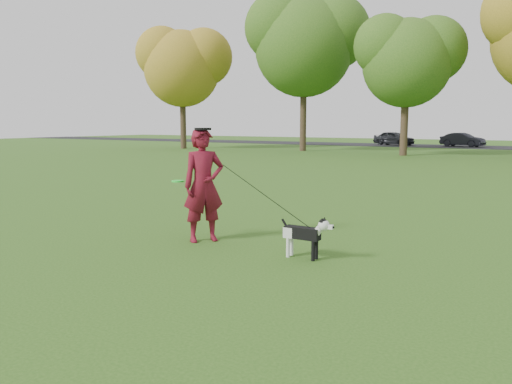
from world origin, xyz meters
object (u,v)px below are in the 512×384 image
Objects in this scene: car_left at (394,138)px; car_mid at (463,140)px; man at (204,185)px; dog at (306,232)px.

car_left reaches higher than car_mid.
car_left is at bearing 48.12° from man.
man is at bearing -162.06° from car_mid.
man is 0.53× the size of car_left.
car_left is 6.10m from car_mid.
car_left is at bearing 105.12° from car_mid.
car_mid is (6.10, 0.00, -0.05)m from car_left.
car_left is (-10.18, 40.46, 0.25)m from dog.
man is 41.13m from car_left.
dog is (2.09, -0.13, -0.59)m from man.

